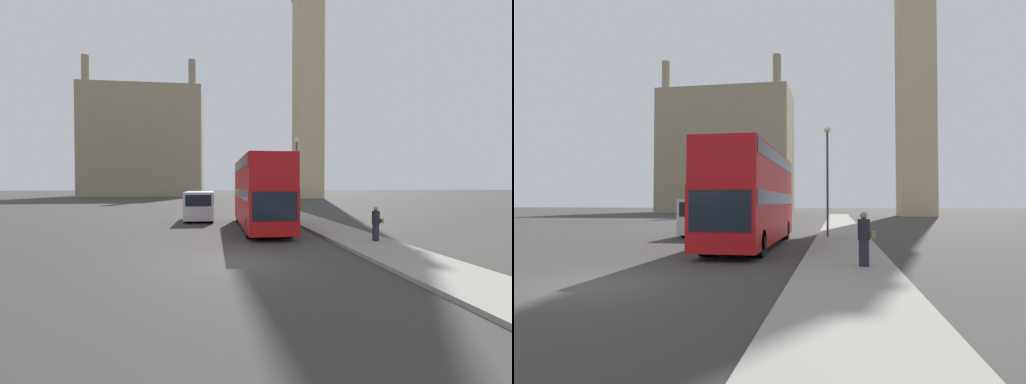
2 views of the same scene
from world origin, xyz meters
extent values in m
plane|color=#383533|center=(0.00, 0.00, 0.00)|extent=(300.00, 300.00, 0.00)
cube|color=gray|center=(6.46, 0.00, 0.07)|extent=(2.93, 120.00, 0.15)
cube|color=tan|center=(18.30, 55.47, 20.42)|extent=(5.32, 5.32, 40.84)
cube|color=gray|center=(-17.60, 75.66, 13.12)|extent=(28.00, 14.19, 26.25)
cylinder|color=gray|center=(-29.50, 69.63, 29.13)|extent=(1.70, 1.70, 5.77)
cylinder|color=gray|center=(-5.70, 69.63, 29.13)|extent=(1.70, 1.70, 5.77)
cube|color=#B71114|center=(2.20, 9.33, 1.50)|extent=(2.51, 10.96, 2.41)
cube|color=#B71114|center=(2.20, 9.33, 3.59)|extent=(2.51, 10.74, 1.77)
cube|color=black|center=(2.20, 9.33, 2.28)|extent=(2.55, 10.52, 0.55)
cube|color=black|center=(2.20, 9.33, 4.10)|extent=(2.55, 10.30, 0.55)
cube|color=black|center=(2.20, 3.84, 1.79)|extent=(2.21, 0.03, 1.45)
cylinder|color=black|center=(1.30, 5.50, 0.53)|extent=(0.70, 1.06, 1.06)
cylinder|color=black|center=(3.11, 5.50, 0.53)|extent=(0.70, 1.06, 1.06)
cylinder|color=black|center=(1.30, 13.17, 0.53)|extent=(0.70, 1.06, 1.06)
cylinder|color=black|center=(3.11, 13.17, 0.53)|extent=(0.70, 1.06, 1.06)
cube|color=silver|center=(-1.83, 15.01, 1.23)|extent=(2.16, 5.39, 2.07)
cube|color=black|center=(-1.83, 12.31, 1.69)|extent=(1.84, 0.02, 0.83)
cube|color=black|center=(-1.83, 13.26, 1.69)|extent=(2.19, 0.97, 0.66)
cylinder|color=black|center=(-2.64, 13.18, 0.36)|extent=(0.54, 0.73, 0.73)
cylinder|color=black|center=(-1.02, 13.18, 0.36)|extent=(0.54, 0.73, 0.73)
cylinder|color=black|center=(-2.64, 16.85, 0.36)|extent=(0.54, 0.73, 0.73)
cylinder|color=black|center=(-1.02, 16.85, 0.36)|extent=(0.54, 0.73, 0.73)
cylinder|color=#23232D|center=(6.97, 3.08, 0.55)|extent=(0.31, 0.31, 0.79)
cylinder|color=black|center=(6.97, 3.08, 1.26)|extent=(0.36, 0.36, 0.63)
sphere|color=#9E704C|center=(6.97, 3.08, 1.68)|extent=(0.22, 0.22, 0.22)
cube|color=olive|center=(7.25, 3.08, 1.10)|extent=(0.12, 0.24, 0.20)
cylinder|color=#38383D|center=(5.64, 13.49, 3.10)|extent=(0.12, 0.12, 5.89)
sphere|color=beige|center=(5.64, 13.49, 6.22)|extent=(0.36, 0.36, 0.36)
cube|color=maroon|center=(-2.72, 27.49, 0.55)|extent=(1.71, 4.34, 0.79)
cube|color=black|center=(-2.72, 27.60, 1.23)|extent=(1.54, 2.08, 0.57)
cylinder|color=black|center=(-3.39, 26.10, 0.32)|extent=(0.38, 0.64, 0.64)
cylinder|color=black|center=(-2.05, 26.10, 0.32)|extent=(0.38, 0.64, 0.64)
cylinder|color=black|center=(-3.39, 28.88, 0.32)|extent=(0.38, 0.64, 0.64)
cylinder|color=black|center=(-2.05, 28.88, 0.32)|extent=(0.38, 0.64, 0.64)
camera|label=1|loc=(-0.74, -12.40, 2.86)|focal=24.00mm
camera|label=2|loc=(6.17, -9.33, 2.07)|focal=28.00mm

